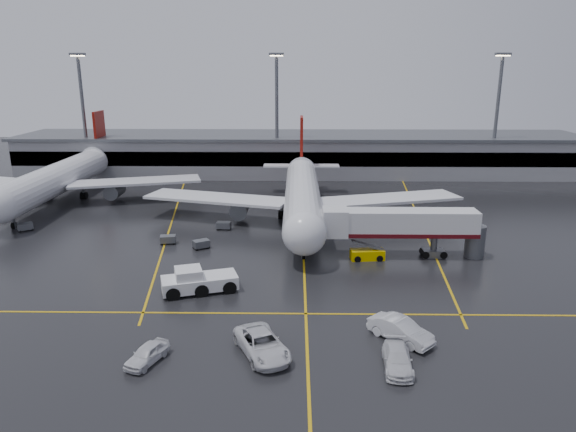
{
  "coord_description": "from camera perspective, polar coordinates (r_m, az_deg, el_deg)",
  "views": [
    {
      "loc": [
        -0.98,
        -67.29,
        22.38
      ],
      "look_at": [
        -2.0,
        -2.0,
        4.0
      ],
      "focal_mm": 32.7,
      "sensor_mm": 36.0,
      "label": 1
    }
  ],
  "objects": [
    {
      "name": "terminal",
      "position": [
        116.63,
        1.38,
        6.81
      ],
      "size": [
        122.0,
        19.0,
        8.6
      ],
      "color": "gray",
      "rests_on": "ground"
    },
    {
      "name": "service_van_d",
      "position": [
        44.1,
        -15.08,
        -14.27
      ],
      "size": [
        3.21,
        4.63,
        1.46
      ],
      "primitive_type": "imported",
      "rotation": [
        0.0,
        0.0,
        -0.38
      ],
      "color": "silver",
      "rests_on": "ground"
    },
    {
      "name": "baggage_cart_d",
      "position": [
        93.07,
        -28.83,
        0.22
      ],
      "size": [
        2.23,
        1.69,
        1.12
      ],
      "color": "#595B60",
      "rests_on": "ground"
    },
    {
      "name": "apron_line_left",
      "position": [
        82.68,
        -12.44,
        -0.36
      ],
      "size": [
        9.99,
        69.35,
        0.02
      ],
      "primitive_type": "cube",
      "rotation": [
        0.0,
        0.0,
        0.14
      ],
      "color": "gold",
      "rests_on": "ground"
    },
    {
      "name": "light_mast_mid",
      "position": [
        109.65,
        -1.23,
        11.58
      ],
      "size": [
        3.0,
        1.2,
        25.45
      ],
      "color": "#595B60",
      "rests_on": "ground"
    },
    {
      "name": "second_airliner",
      "position": [
        99.66,
        -23.49,
        3.91
      ],
      "size": [
        48.8,
        45.6,
        14.1
      ],
      "color": "silver",
      "rests_on": "ground"
    },
    {
      "name": "baggage_cart_a",
      "position": [
        68.58,
        -9.42,
        -2.99
      ],
      "size": [
        2.38,
        2.14,
        1.12
      ],
      "color": "#595B60",
      "rests_on": "ground"
    },
    {
      "name": "belt_loader",
      "position": [
        64.57,
        8.61,
        -4.15
      ],
      "size": [
        4.2,
        2.25,
        2.56
      ],
      "color": "#DCB600",
      "rests_on": "ground"
    },
    {
      "name": "apron_line_centre",
      "position": [
        70.92,
        1.64,
        -2.67
      ],
      "size": [
        0.25,
        90.0,
        0.02
      ],
      "primitive_type": "cube",
      "color": "gold",
      "rests_on": "ground"
    },
    {
      "name": "service_van_c",
      "position": [
        46.63,
        12.14,
        -12.01
      ],
      "size": [
        5.49,
        5.59,
        1.91
      ],
      "primitive_type": "imported",
      "rotation": [
        0.0,
        0.0,
        0.77
      ],
      "color": "silver",
      "rests_on": "ground"
    },
    {
      "name": "apron_line_right",
      "position": [
        82.67,
        14.13,
        -0.47
      ],
      "size": [
        7.57,
        69.64,
        0.02
      ],
      "primitive_type": "cube",
      "rotation": [
        0.0,
        0.0,
        -0.1
      ],
      "color": "gold",
      "rests_on": "ground"
    },
    {
      "name": "light_mast_right",
      "position": [
        116.99,
        21.8,
        10.75
      ],
      "size": [
        3.0,
        1.2,
        25.45
      ],
      "color": "#595B60",
      "rests_on": "ground"
    },
    {
      "name": "apron_line_stop",
      "position": [
        50.52,
        1.95,
        -10.57
      ],
      "size": [
        60.0,
        0.25,
        0.02
      ],
      "primitive_type": "cube",
      "color": "gold",
      "rests_on": "ground"
    },
    {
      "name": "jet_bridge",
      "position": [
        65.28,
        12.21,
        -1.06
      ],
      "size": [
        19.9,
        3.4,
        6.05
      ],
      "color": "silver",
      "rests_on": "ground"
    },
    {
      "name": "service_van_b",
      "position": [
        42.84,
        11.81,
        -14.95
      ],
      "size": [
        2.52,
        5.39,
        1.52
      ],
      "primitive_type": "imported",
      "rotation": [
        0.0,
        0.0,
        -0.07
      ],
      "color": "silver",
      "rests_on": "ground"
    },
    {
      "name": "pushback_tractor",
      "position": [
        55.54,
        -9.82,
        -7.06
      ],
      "size": [
        8.28,
        5.3,
        2.75
      ],
      "color": "silver",
      "rests_on": "ground"
    },
    {
      "name": "baggage_cart_c",
      "position": [
        76.15,
        -7.0,
        -1.0
      ],
      "size": [
        2.07,
        1.42,
        1.12
      ],
      "color": "#595B60",
      "rests_on": "ground"
    },
    {
      "name": "baggage_cart_b",
      "position": [
        71.28,
        -12.91,
        -2.46
      ],
      "size": [
        2.19,
        1.62,
        1.12
      ],
      "color": "#595B60",
      "rests_on": "ground"
    },
    {
      "name": "main_airliner",
      "position": [
        79.11,
        1.58,
        2.44
      ],
      "size": [
        48.8,
        45.6,
        14.1
      ],
      "color": "silver",
      "rests_on": "ground"
    },
    {
      "name": "service_van_a",
      "position": [
        43.62,
        -2.83,
        -13.76
      ],
      "size": [
        5.56,
        7.34,
        1.85
      ],
      "primitive_type": "imported",
      "rotation": [
        0.0,
        0.0,
        0.43
      ],
      "color": "silver",
      "rests_on": "ground"
    },
    {
      "name": "light_mast_left",
      "position": [
        118.09,
        -21.39,
        10.83
      ],
      "size": [
        3.0,
        1.2,
        25.45
      ],
      "color": "#595B60",
      "rests_on": "ground"
    },
    {
      "name": "baggage_cart_e",
      "position": [
        83.95,
        -26.68,
        -1.02
      ],
      "size": [
        2.38,
        2.22,
        1.12
      ],
      "color": "#595B60",
      "rests_on": "ground"
    },
    {
      "name": "ground",
      "position": [
        70.92,
        1.64,
        -2.68
      ],
      "size": [
        220.0,
        220.0,
        0.0
      ],
      "primitive_type": "plane",
      "color": "black",
      "rests_on": "ground"
    }
  ]
}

